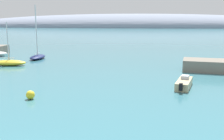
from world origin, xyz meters
TOP-DOWN VIEW (x-y plane):
  - distant_ridge at (1.90, 242.23)m, footprint 337.48×63.71m
  - sailboat_yellow_mid_mooring at (-15.13, 30.97)m, footprint 5.75×2.60m
  - sailboat_navy_outer_mooring at (-13.14, 38.69)m, footprint 2.52×5.63m
  - motorboat_sand_foreground at (11.74, 18.82)m, footprint 2.66×5.17m
  - mooring_buoy_yellow at (-3.91, 12.60)m, footprint 0.85×0.85m

SIDE VIEW (x-z plane):
  - distant_ridge at x=1.90m, z-range -12.16..12.16m
  - mooring_buoy_yellow at x=-3.91m, z-range 0.00..0.85m
  - motorboat_sand_foreground at x=11.74m, z-range -0.16..1.11m
  - sailboat_yellow_mid_mooring at x=-15.13m, z-range -3.08..4.13m
  - sailboat_navy_outer_mooring at x=-13.14m, z-range -4.59..5.70m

